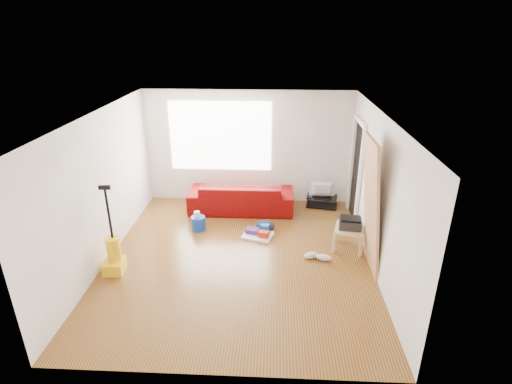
{
  "coord_description": "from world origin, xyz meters",
  "views": [
    {
      "loc": [
        0.6,
        -5.9,
        3.78
      ],
      "look_at": [
        0.27,
        0.6,
        1.01
      ],
      "focal_mm": 28.0,
      "sensor_mm": 36.0,
      "label": 1
    }
  ],
  "objects_px": {
    "tv_stand": "(322,201)",
    "bucket": "(199,229)",
    "side_table": "(349,231)",
    "cleaning_tray": "(259,233)",
    "backpack": "(265,230)",
    "sofa": "(242,210)",
    "vacuum": "(114,256)"
  },
  "relations": [
    {
      "from": "bucket",
      "to": "cleaning_tray",
      "type": "bearing_deg",
      "value": -9.5
    },
    {
      "from": "tv_stand",
      "to": "cleaning_tray",
      "type": "distance_m",
      "value": 1.94
    },
    {
      "from": "cleaning_tray",
      "to": "vacuum",
      "type": "xyz_separation_m",
      "value": [
        -2.31,
        -1.27,
        0.22
      ]
    },
    {
      "from": "sofa",
      "to": "bucket",
      "type": "distance_m",
      "value": 1.21
    },
    {
      "from": "bucket",
      "to": "vacuum",
      "type": "relative_size",
      "value": 0.18
    },
    {
      "from": "tv_stand",
      "to": "vacuum",
      "type": "height_order",
      "value": "vacuum"
    },
    {
      "from": "tv_stand",
      "to": "backpack",
      "type": "distance_m",
      "value": 1.71
    },
    {
      "from": "sofa",
      "to": "backpack",
      "type": "bearing_deg",
      "value": 120.54
    },
    {
      "from": "vacuum",
      "to": "backpack",
      "type": "bearing_deg",
      "value": 26.96
    },
    {
      "from": "tv_stand",
      "to": "side_table",
      "type": "xyz_separation_m",
      "value": [
        0.3,
        -1.77,
        0.22
      ]
    },
    {
      "from": "tv_stand",
      "to": "side_table",
      "type": "height_order",
      "value": "side_table"
    },
    {
      "from": "tv_stand",
      "to": "bucket",
      "type": "height_order",
      "value": "tv_stand"
    },
    {
      "from": "tv_stand",
      "to": "bucket",
      "type": "xyz_separation_m",
      "value": [
        -2.54,
        -1.21,
        -0.13
      ]
    },
    {
      "from": "side_table",
      "to": "cleaning_tray",
      "type": "xyz_separation_m",
      "value": [
        -1.64,
        0.37,
        -0.29
      ]
    },
    {
      "from": "tv_stand",
      "to": "sofa",
      "type": "bearing_deg",
      "value": -160.78
    },
    {
      "from": "bucket",
      "to": "backpack",
      "type": "distance_m",
      "value": 1.31
    },
    {
      "from": "side_table",
      "to": "backpack",
      "type": "height_order",
      "value": "side_table"
    },
    {
      "from": "side_table",
      "to": "vacuum",
      "type": "xyz_separation_m",
      "value": [
        -3.95,
        -0.91,
        -0.07
      ]
    },
    {
      "from": "vacuum",
      "to": "tv_stand",
      "type": "bearing_deg",
      "value": 31.59
    },
    {
      "from": "side_table",
      "to": "backpack",
      "type": "distance_m",
      "value": 1.67
    },
    {
      "from": "backpack",
      "to": "vacuum",
      "type": "height_order",
      "value": "vacuum"
    },
    {
      "from": "vacuum",
      "to": "side_table",
      "type": "bearing_deg",
      "value": 8.24
    },
    {
      "from": "tv_stand",
      "to": "side_table",
      "type": "distance_m",
      "value": 1.81
    },
    {
      "from": "sofa",
      "to": "tv_stand",
      "type": "distance_m",
      "value": 1.79
    },
    {
      "from": "cleaning_tray",
      "to": "vacuum",
      "type": "bearing_deg",
      "value": -151.14
    },
    {
      "from": "tv_stand",
      "to": "side_table",
      "type": "relative_size",
      "value": 1.16
    },
    {
      "from": "side_table",
      "to": "backpack",
      "type": "bearing_deg",
      "value": 158.93
    },
    {
      "from": "tv_stand",
      "to": "vacuum",
      "type": "relative_size",
      "value": 0.48
    },
    {
      "from": "sofa",
      "to": "backpack",
      "type": "xyz_separation_m",
      "value": [
        0.54,
        -0.92,
        0.0
      ]
    },
    {
      "from": "sofa",
      "to": "side_table",
      "type": "height_order",
      "value": "side_table"
    },
    {
      "from": "sofa",
      "to": "tv_stand",
      "type": "bearing_deg",
      "value": -171.31
    },
    {
      "from": "backpack",
      "to": "vacuum",
      "type": "relative_size",
      "value": 0.26
    }
  ]
}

